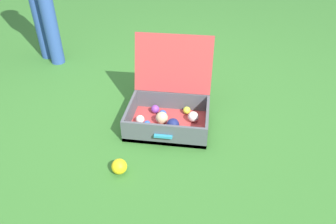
% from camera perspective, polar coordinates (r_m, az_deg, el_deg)
% --- Properties ---
extents(ground_plane, '(16.00, 16.00, 0.00)m').
position_cam_1_polar(ground_plane, '(2.12, -1.98, -1.35)').
color(ground_plane, '#336B28').
extents(open_suitcase, '(0.52, 0.53, 0.53)m').
position_cam_1_polar(open_suitcase, '(2.03, 0.18, 0.90)').
color(open_suitcase, '#B23838').
rests_on(open_suitcase, ground).
extents(stray_ball_on_grass, '(0.09, 0.09, 0.09)m').
position_cam_1_polar(stray_ball_on_grass, '(1.73, -8.98, -9.89)').
color(stray_ball_on_grass, yellow).
rests_on(stray_ball_on_grass, ground).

